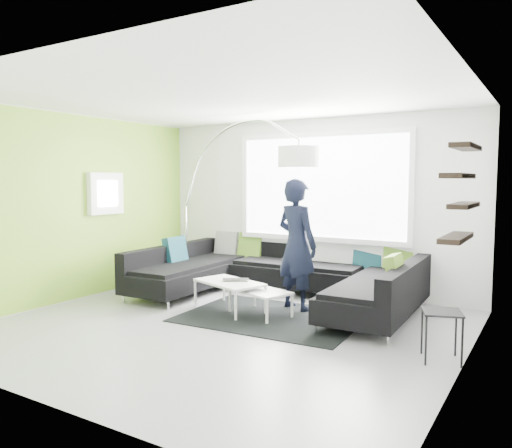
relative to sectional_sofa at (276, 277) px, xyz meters
The scene contains 9 objects.
ground 1.50m from the sectional_sofa, 87.84° to the right, with size 5.50×5.50×0.00m, color gray.
room_shell 1.90m from the sectional_sofa, 85.75° to the right, with size 5.54×5.04×2.82m.
sectional_sofa is the anchor object (origin of this frame).
rug 0.93m from the sectional_sofa, 65.06° to the right, with size 2.30×1.67×0.01m, color black.
coffee_table 0.79m from the sectional_sofa, 95.78° to the right, with size 1.26×0.73×0.41m, color silver.
arc_lamp 2.11m from the sectional_sofa, behind, with size 2.56×0.91×2.73m, color white, non-canonical shape.
side_table 2.88m from the sectional_sofa, 25.95° to the right, with size 0.37×0.37×0.51m, color black.
person 0.72m from the sectional_sofa, 25.82° to the right, with size 0.77×0.61×1.83m, color black.
laptop 0.77m from the sectional_sofa, 107.98° to the right, with size 0.43×0.39×0.03m, color black.
Camera 1 is at (3.48, -4.94, 1.81)m, focal length 35.00 mm.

